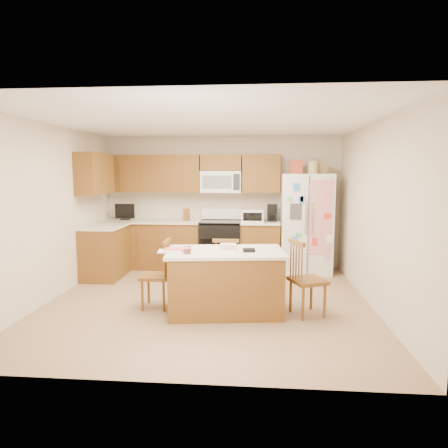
# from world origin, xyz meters

# --- Properties ---
(ground) EXTENTS (4.50, 4.50, 0.00)m
(ground) POSITION_xyz_m (0.00, 0.00, 0.00)
(ground) COLOR #85654D
(ground) RESTS_ON ground
(room_shell) EXTENTS (4.60, 4.60, 2.52)m
(room_shell) POSITION_xyz_m (0.00, 0.00, 1.44)
(room_shell) COLOR beige
(room_shell) RESTS_ON ground
(cabinetry) EXTENTS (3.36, 1.56, 2.15)m
(cabinetry) POSITION_xyz_m (-0.98, 1.79, 0.91)
(cabinetry) COLOR brown
(cabinetry) RESTS_ON ground
(stove) EXTENTS (0.76, 0.65, 1.13)m
(stove) POSITION_xyz_m (0.00, 1.94, 0.47)
(stove) COLOR black
(stove) RESTS_ON ground
(refrigerator) EXTENTS (0.90, 0.79, 2.04)m
(refrigerator) POSITION_xyz_m (1.57, 1.87, 0.92)
(refrigerator) COLOR white
(refrigerator) RESTS_ON ground
(island) EXTENTS (1.66, 1.06, 0.91)m
(island) POSITION_xyz_m (0.28, -0.43, 0.42)
(island) COLOR brown
(island) RESTS_ON ground
(windsor_chair_left) EXTENTS (0.39, 0.41, 0.93)m
(windsor_chair_left) POSITION_xyz_m (-0.65, -0.31, 0.44)
(windsor_chair_left) COLOR brown
(windsor_chair_left) RESTS_ON ground
(windsor_chair_back) EXTENTS (0.40, 0.38, 0.90)m
(windsor_chair_back) POSITION_xyz_m (0.25, 0.14, 0.43)
(windsor_chair_back) COLOR brown
(windsor_chair_back) RESTS_ON ground
(windsor_chair_right) EXTENTS (0.53, 0.54, 0.98)m
(windsor_chair_right) POSITION_xyz_m (1.31, -0.45, 0.46)
(windsor_chair_right) COLOR brown
(windsor_chair_right) RESTS_ON ground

